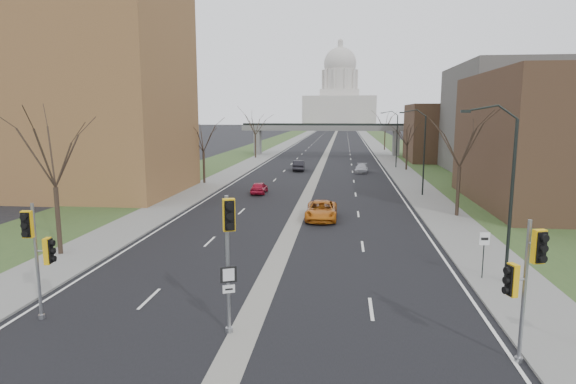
% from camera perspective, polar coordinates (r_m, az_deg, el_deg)
% --- Properties ---
extents(ground, '(700.00, 700.00, 0.00)m').
position_cam_1_polar(ground, '(20.17, -4.72, -15.26)').
color(ground, black).
rests_on(ground, ground).
extents(road_surface, '(20.00, 600.00, 0.01)m').
position_cam_1_polar(road_surface, '(168.23, 5.40, 6.37)').
color(road_surface, black).
rests_on(road_surface, ground).
extents(median_strip, '(1.20, 600.00, 0.02)m').
position_cam_1_polar(median_strip, '(168.23, 5.40, 6.37)').
color(median_strip, gray).
rests_on(median_strip, ground).
extents(sidewalk_right, '(4.00, 600.00, 0.12)m').
position_cam_1_polar(sidewalk_right, '(168.39, 9.51, 6.31)').
color(sidewalk_right, gray).
rests_on(sidewalk_right, ground).
extents(sidewalk_left, '(4.00, 600.00, 0.12)m').
position_cam_1_polar(sidewalk_left, '(168.92, 1.31, 6.44)').
color(sidewalk_left, gray).
rests_on(sidewalk_left, ground).
extents(grass_verge_right, '(8.00, 600.00, 0.10)m').
position_cam_1_polar(grass_verge_right, '(168.79, 11.56, 6.25)').
color(grass_verge_right, '#2A431F').
rests_on(grass_verge_right, ground).
extents(grass_verge_left, '(8.00, 600.00, 0.10)m').
position_cam_1_polar(grass_verge_left, '(169.58, -0.73, 6.45)').
color(grass_verge_left, '#2A431F').
rests_on(grass_verge_left, ground).
extents(apartment_building, '(25.00, 16.00, 22.00)m').
position_cam_1_polar(apartment_building, '(56.49, -25.60, 11.05)').
color(apartment_building, olive).
rests_on(apartment_building, ground).
extents(commercial_block_near, '(16.00, 20.00, 12.00)m').
position_cam_1_polar(commercial_block_near, '(50.32, 30.56, 5.29)').
color(commercial_block_near, '#493122').
rests_on(commercial_block_near, ground).
extents(commercial_block_mid, '(18.00, 22.00, 15.00)m').
position_cam_1_polar(commercial_block_mid, '(74.08, 26.03, 7.67)').
color(commercial_block_mid, '#5A5853').
rests_on(commercial_block_mid, ground).
extents(commercial_block_far, '(14.00, 14.00, 10.00)m').
position_cam_1_polar(commercial_block_far, '(89.93, 18.50, 6.65)').
color(commercial_block_far, '#493122').
rests_on(commercial_block_far, ground).
extents(pedestrian_bridge, '(34.00, 3.00, 6.45)m').
position_cam_1_polar(pedestrian_bridge, '(98.11, 4.51, 7.18)').
color(pedestrian_bridge, slate).
rests_on(pedestrian_bridge, ground).
extents(capitol, '(48.00, 42.00, 55.75)m').
position_cam_1_polar(capitol, '(338.16, 6.12, 10.95)').
color(capitol, beige).
rests_on(capitol, ground).
extents(streetlight_near, '(2.61, 0.20, 8.70)m').
position_cam_1_polar(streetlight_near, '(25.10, 23.60, 5.28)').
color(streetlight_near, black).
rests_on(streetlight_near, sidewalk_right).
extents(streetlight_mid, '(2.61, 0.20, 8.70)m').
position_cam_1_polar(streetlight_mid, '(50.53, 15.05, 7.35)').
color(streetlight_mid, black).
rests_on(streetlight_mid, sidewalk_right).
extents(streetlight_far, '(2.61, 0.20, 8.70)m').
position_cam_1_polar(streetlight_far, '(76.34, 12.24, 8.00)').
color(streetlight_far, black).
rests_on(streetlight_far, sidewalk_right).
extents(tree_left_a, '(7.20, 7.20, 9.40)m').
position_cam_1_polar(tree_left_a, '(30.94, -26.17, 5.12)').
color(tree_left_a, '#382B21').
rests_on(tree_left_a, sidewalk_left).
extents(tree_left_b, '(6.75, 6.75, 8.81)m').
position_cam_1_polar(tree_left_b, '(58.46, -10.04, 7.03)').
color(tree_left_b, '#382B21').
rests_on(tree_left_b, sidewalk_left).
extents(tree_left_c, '(7.65, 7.65, 9.99)m').
position_cam_1_polar(tree_left_c, '(91.53, -3.92, 8.42)').
color(tree_left_c, '#382B21').
rests_on(tree_left_c, sidewalk_left).
extents(tree_right_a, '(7.20, 7.20, 9.40)m').
position_cam_1_polar(tree_right_a, '(41.08, 19.84, 6.31)').
color(tree_right_a, '#382B21').
rests_on(tree_right_a, sidewalk_right).
extents(tree_right_b, '(6.30, 6.30, 8.22)m').
position_cam_1_polar(tree_right_b, '(73.61, 14.00, 7.01)').
color(tree_right_b, '#382B21').
rests_on(tree_right_b, sidewalk_right).
extents(tree_right_c, '(7.65, 7.65, 9.99)m').
position_cam_1_polar(tree_right_c, '(113.37, 11.47, 8.41)').
color(tree_right_c, '#382B21').
rests_on(tree_right_c, sidewalk_right).
extents(signal_pole_left, '(0.83, 0.95, 4.85)m').
position_cam_1_polar(signal_pole_left, '(21.70, -27.54, -5.63)').
color(signal_pole_left, gray).
rests_on(signal_pole_left, ground).
extents(signal_pole_median, '(0.77, 0.90, 5.38)m').
position_cam_1_polar(signal_pole_median, '(17.92, -7.06, -5.73)').
color(signal_pole_median, gray).
rests_on(signal_pole_median, ground).
extents(signal_pole_right, '(1.10, 0.83, 4.97)m').
position_cam_1_polar(signal_pole_right, '(17.63, 26.26, -8.58)').
color(signal_pole_right, gray).
rests_on(signal_pole_right, ground).
extents(speed_limit_sign, '(0.51, 0.08, 2.38)m').
position_cam_1_polar(speed_limit_sign, '(26.24, 22.20, -6.02)').
color(speed_limit_sign, black).
rests_on(speed_limit_sign, sidewalk_right).
extents(car_left_near, '(1.52, 3.70, 1.26)m').
position_cam_1_polar(car_left_near, '(50.94, -3.44, 0.51)').
color(car_left_near, '#A7132B').
rests_on(car_left_near, ground).
extents(car_left_far, '(1.80, 4.69, 1.52)m').
position_cam_1_polar(car_left_far, '(71.39, 1.31, 3.15)').
color(car_left_far, black).
rests_on(car_left_far, ground).
extents(car_right_near, '(2.47, 5.28, 1.46)m').
position_cam_1_polar(car_right_near, '(38.53, 3.98, -2.18)').
color(car_right_near, '#BF6414').
rests_on(car_right_near, ground).
extents(car_right_mid, '(2.05, 4.37, 1.23)m').
position_cam_1_polar(car_right_mid, '(69.84, 8.69, 2.79)').
color(car_right_mid, '#A7A7AF').
rests_on(car_right_mid, ground).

